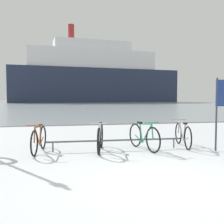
% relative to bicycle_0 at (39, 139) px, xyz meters
% --- Properties ---
extents(ground, '(80.00, 132.00, 0.08)m').
position_rel_bicycle_0_xyz_m(ground, '(2.36, 50.68, -0.41)').
color(ground, silver).
extents(bike_rack, '(3.98, 0.17, 0.31)m').
position_rel_bicycle_0_xyz_m(bike_rack, '(2.16, -0.10, -0.10)').
color(bike_rack, '#4C5156').
rests_on(bike_rack, ground).
extents(bicycle_0, '(0.46, 1.66, 0.81)m').
position_rel_bicycle_0_xyz_m(bicycle_0, '(0.00, 0.00, 0.00)').
color(bicycle_0, black).
rests_on(bicycle_0, ground).
extents(bicycle_1, '(0.54, 1.69, 0.85)m').
position_rel_bicycle_0_xyz_m(bicycle_1, '(1.70, -0.19, 0.02)').
color(bicycle_1, black).
rests_on(bicycle_1, ground).
extents(bicycle_2, '(0.52, 1.69, 0.85)m').
position_rel_bicycle_0_xyz_m(bicycle_2, '(2.97, -0.24, 0.02)').
color(bicycle_2, black).
rests_on(bicycle_2, ground).
extents(bicycle_3, '(0.49, 1.69, 0.82)m').
position_rel_bicycle_0_xyz_m(bicycle_3, '(4.31, -0.02, 0.01)').
color(bicycle_3, black).
rests_on(bicycle_3, ground).
extents(ferry_ship, '(46.88, 14.24, 20.84)m').
position_rel_bicycle_0_xyz_m(ferry_ship, '(10.63, 65.08, 6.62)').
color(ferry_ship, '#232D47').
rests_on(ferry_ship, ground).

